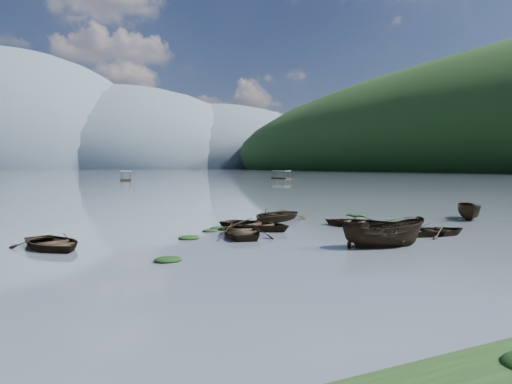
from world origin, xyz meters
name	(u,v)px	position (x,y,z in m)	size (l,w,h in m)	color
ground_plane	(365,246)	(0.00, 0.00, 0.00)	(2400.00, 2400.00, 0.00)	#555D6A
haze_mtn_b	(7,169)	(-60.00, 900.00, 0.00)	(520.00, 520.00, 340.00)	#475666
haze_mtn_c	(123,168)	(140.00, 900.00, 0.00)	(520.00, 520.00, 260.00)	#475666
haze_mtn_d	(210,168)	(320.00, 900.00, 0.00)	(520.00, 520.00, 220.00)	#475666
rowboat_0	(52,248)	(-13.48, 5.92, 0.00)	(3.04, 4.26, 0.88)	black
rowboat_1	(241,236)	(-3.99, 5.58, 0.00)	(3.12, 4.37, 0.90)	black
rowboat_2	(383,247)	(0.63, -0.55, 0.00)	(1.57, 4.16, 1.61)	black
rowboat_3	(356,226)	(4.30, 6.12, 0.00)	(3.10, 4.34, 0.90)	black
rowboat_4	(436,235)	(5.95, 1.21, 0.00)	(2.85, 3.99, 0.83)	black
rowboat_5	(469,219)	(14.01, 5.61, 0.00)	(1.41, 3.76, 1.45)	black
rowboat_6	(256,230)	(-2.19, 7.51, 0.00)	(3.35, 4.69, 0.97)	black
rowboat_7	(274,220)	(1.07, 11.21, 0.00)	(3.60, 5.04, 1.04)	black
weed_clump_0	(168,261)	(-9.38, 0.72, 0.00)	(1.15, 0.94, 0.25)	black
weed_clump_1	(210,232)	(-4.95, 7.93, 0.00)	(0.97, 0.78, 0.21)	black
weed_clump_2	(414,233)	(5.34, 2.21, 0.00)	(1.05, 0.84, 0.23)	black
weed_clump_3	(352,215)	(8.13, 11.51, 0.00)	(0.99, 0.83, 0.22)	black
weed_clump_4	(393,223)	(7.57, 6.35, 0.00)	(1.20, 0.95, 0.25)	black
weed_clump_5	(189,239)	(-6.90, 5.85, 0.00)	(1.15, 0.93, 0.24)	black
weed_clump_6	(219,229)	(-4.11, 8.71, 0.00)	(1.07, 0.89, 0.22)	black
weed_clump_7	(358,216)	(8.07, 10.67, 0.00)	(1.20, 0.96, 0.26)	black
pontoon_centre	(126,181)	(7.81, 109.31, 0.00)	(2.73, 6.55, 2.51)	black
pontoon_right	(281,179)	(54.89, 107.55, 0.00)	(2.64, 6.33, 2.43)	black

